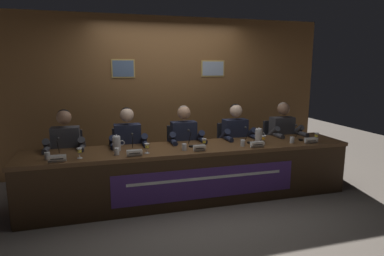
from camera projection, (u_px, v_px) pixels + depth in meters
The scene contains 35 objects.
ground_plane at pixel (192, 198), 4.44m from camera, with size 12.00×12.00×0.00m, color #70665B.
wall_back_panelled at pixel (169, 95), 5.58m from camera, with size 5.54×0.14×2.60m.
conference_table at pixel (195, 165), 4.24m from camera, with size 4.34×0.77×0.73m.
chair_far_left at pixel (69, 165), 4.47m from camera, with size 0.44×0.45×0.90m.
panelist_far_left at pixel (66, 149), 4.23m from camera, with size 0.51×0.48×1.23m.
nameplate_far_left at pixel (57, 159), 3.58m from camera, with size 0.19×0.06×0.08m.
juice_glass_far_left at pixel (79, 151), 3.73m from camera, with size 0.06×0.06×0.12m.
water_cup_far_left at pixel (47, 156), 3.68m from camera, with size 0.06×0.06×0.08m.
microphone_far_left at pixel (58, 150), 3.81m from camera, with size 0.06×0.17×0.22m.
chair_left at pixel (128, 160), 4.68m from camera, with size 0.44×0.45×0.90m.
panelist_left at pixel (128, 145), 4.44m from camera, with size 0.51×0.48×1.23m.
nameplate_left at pixel (135, 153), 3.82m from camera, with size 0.18×0.06×0.08m.
juice_glass_left at pixel (147, 146), 3.95m from camera, with size 0.06×0.06×0.12m.
water_cup_left at pixel (117, 152), 3.88m from camera, with size 0.06×0.06×0.08m.
microphone_left at pixel (133, 145), 4.07m from camera, with size 0.06×0.17×0.22m.
chair_center at pixel (182, 156), 4.90m from camera, with size 0.44×0.45×0.90m.
panelist_center at pixel (185, 142), 4.66m from camera, with size 0.51×0.48×1.23m.
nameplate_center at pixel (200, 148), 4.05m from camera, with size 0.16×0.06×0.08m.
juice_glass_center at pixel (204, 142), 4.20m from camera, with size 0.06×0.06×0.12m.
water_cup_center at pixel (184, 147), 4.09m from camera, with size 0.06×0.06×0.08m.
microphone_center at pixel (190, 141), 4.30m from camera, with size 0.06×0.17×0.22m.
chair_right at pixel (231, 153), 5.11m from camera, with size 0.44×0.45×0.90m.
panelist_right at pixel (237, 138), 4.87m from camera, with size 0.51×0.48×1.23m.
nameplate_right at pixel (257, 144), 4.24m from camera, with size 0.19×0.06×0.08m.
juice_glass_right at pixel (264, 138), 4.41m from camera, with size 0.06×0.06×0.12m.
water_cup_right at pixel (243, 143), 4.31m from camera, with size 0.06×0.06×0.08m.
microphone_right at pixel (248, 137), 4.51m from camera, with size 0.06×0.17×0.22m.
chair_far_right at pixel (277, 149), 5.33m from camera, with size 0.44×0.45×0.90m.
panelist_far_right at pixel (284, 135), 5.09m from camera, with size 0.51×0.48×1.23m.
nameplate_far_right at pixel (311, 140), 4.48m from camera, with size 0.19×0.06×0.08m.
juice_glass_far_right at pixel (316, 135), 4.58m from camera, with size 0.06×0.06×0.12m.
water_cup_far_right at pixel (292, 140), 4.51m from camera, with size 0.06×0.06×0.08m.
microphone_far_right at pixel (299, 135), 4.69m from camera, with size 0.06×0.17×0.22m.
water_pitcher_left_side at pixel (117, 143), 4.06m from camera, with size 0.15×0.10×0.21m.
water_pitcher_right_side at pixel (259, 135), 4.55m from camera, with size 0.15×0.10×0.21m.
Camera 1 is at (-1.13, -4.03, 1.76)m, focal length 30.23 mm.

